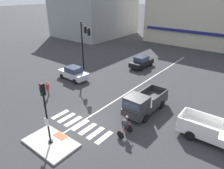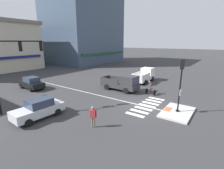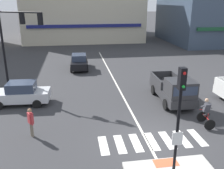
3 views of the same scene
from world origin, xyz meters
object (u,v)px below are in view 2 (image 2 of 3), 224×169
traffic_light_mast (10,63)px  pickup_truck_white_cross_right (145,75)px  pedestrian_at_curb_left (93,115)px  pickup_truck_charcoal_eastbound_mid (123,83)px  car_black_westbound_distant (32,83)px  signal_pole (181,81)px  car_silver_cross_left (39,109)px  cyclist (150,87)px

traffic_light_mast → pickup_truck_white_cross_right: (17.97, -4.33, -3.51)m
traffic_light_mast → pedestrian_at_curb_left: size_ratio=3.91×
pickup_truck_white_cross_right → pedestrian_at_curb_left: 16.32m
pickup_truck_charcoal_eastbound_mid → pickup_truck_white_cross_right: bearing=-1.2°
pickup_truck_white_cross_right → car_black_westbound_distant: bearing=140.6°
traffic_light_mast → pickup_truck_charcoal_eastbound_mid: (11.43, -4.19, -3.51)m
traffic_light_mast → signal_pole: bearing=-55.2°
pickup_truck_charcoal_eastbound_mid → car_black_westbound_distant: bearing=121.5°
signal_pole → pedestrian_at_curb_left: (-6.36, 4.46, -1.98)m
pickup_truck_white_cross_right → pickup_truck_charcoal_eastbound_mid: size_ratio=1.00×
signal_pole → pickup_truck_charcoal_eastbound_mid: size_ratio=0.91×
car_silver_cross_left → cyclist: bearing=-23.8°
traffic_light_mast → car_silver_cross_left: traffic_light_mast is taller
pickup_truck_white_cross_right → cyclist: 6.89m
signal_pole → pedestrian_at_curb_left: bearing=144.9°
car_silver_cross_left → car_black_westbound_distant: size_ratio=1.00×
car_silver_cross_left → pedestrian_at_curb_left: bearing=-73.6°
traffic_light_mast → cyclist: 14.76m
pedestrian_at_curb_left → car_silver_cross_left: bearing=106.4°
signal_pole → pedestrian_at_curb_left: size_ratio=2.80×
car_silver_cross_left → pedestrian_at_curb_left: pedestrian_at_curb_left is taller
cyclist → car_silver_cross_left: bearing=156.2°
car_black_westbound_distant → pedestrian_at_curb_left: bearing=-102.2°
pedestrian_at_curb_left → car_black_westbound_distant: bearing=77.8°
car_black_westbound_distant → pickup_truck_white_cross_right: pickup_truck_white_cross_right is taller
signal_pole → car_silver_cross_left: bearing=130.0°
signal_pole → car_silver_cross_left: size_ratio=1.12×
car_silver_cross_left → pedestrian_at_curb_left: (1.42, -4.80, 0.17)m
signal_pole → traffic_light_mast: 14.68m
pickup_truck_charcoal_eastbound_mid → signal_pole: bearing=-111.7°
car_silver_cross_left → pedestrian_at_curb_left: 5.01m
signal_pole → traffic_light_mast: bearing=124.8°
traffic_light_mast → pickup_truck_white_cross_right: 18.81m
pickup_truck_white_cross_right → cyclist: bearing=-149.9°
traffic_light_mast → car_black_westbound_distant: (4.98, 6.35, -3.68)m
pickup_truck_charcoal_eastbound_mid → cyclist: (0.58, -3.59, -0.11)m
car_silver_cross_left → car_black_westbound_distant: same height
car_silver_cross_left → pickup_truck_charcoal_eastbound_mid: size_ratio=0.81×
signal_pole → cyclist: size_ratio=2.78×
car_silver_cross_left → car_black_westbound_distant: bearing=64.0°
car_black_westbound_distant → traffic_light_mast: bearing=-128.1°
car_silver_cross_left → cyclist: size_ratio=2.49×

